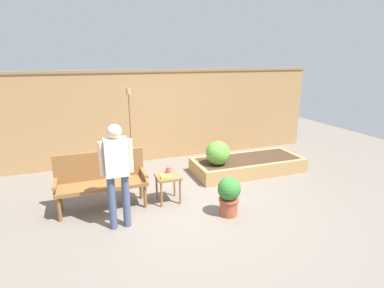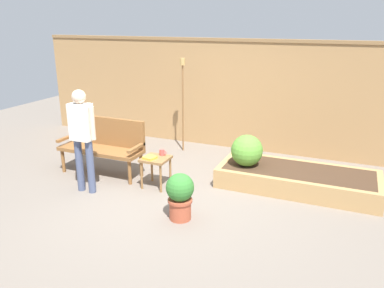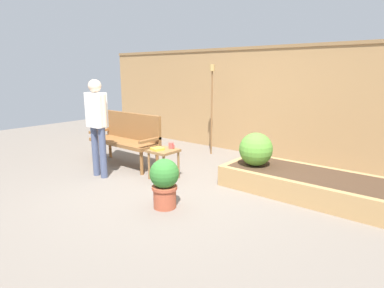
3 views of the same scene
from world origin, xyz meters
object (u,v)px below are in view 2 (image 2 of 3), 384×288
object	(u,v)px
shrub_near_bench	(247,151)
tiki_torch	(183,89)
side_table	(156,163)
book_on_table	(150,158)
person_by_bench	(82,132)
garden_bench	(104,142)
potted_boxwood	(180,194)
cup_on_table	(162,152)

from	to	relation	value
shrub_near_bench	tiki_torch	world-z (taller)	tiki_torch
side_table	book_on_table	xyz separation A→B (m)	(-0.06, -0.08, 0.10)
side_table	book_on_table	bearing A→B (deg)	-124.89
book_on_table	person_by_bench	world-z (taller)	person_by_bench
garden_bench	potted_boxwood	world-z (taller)	garden_bench
potted_boxwood	person_by_bench	world-z (taller)	person_by_bench
potted_boxwood	person_by_bench	xyz separation A→B (m)	(-1.67, 0.22, 0.58)
potted_boxwood	tiki_torch	distance (m)	2.91
cup_on_table	book_on_table	distance (m)	0.24
cup_on_table	potted_boxwood	xyz separation A→B (m)	(0.73, -0.92, -0.18)
potted_boxwood	shrub_near_bench	bearing A→B (deg)	71.89
tiki_torch	book_on_table	bearing A→B (deg)	-81.55
cup_on_table	potted_boxwood	distance (m)	1.19
side_table	potted_boxwood	distance (m)	1.11
tiki_torch	person_by_bench	size ratio (longest dim) A/B	1.16
potted_boxwood	side_table	bearing A→B (deg)	134.45
cup_on_table	person_by_bench	distance (m)	1.24
garden_bench	book_on_table	distance (m)	1.06
potted_boxwood	tiki_torch	xyz separation A→B (m)	(-1.10, 2.54, 0.88)
potted_boxwood	book_on_table	bearing A→B (deg)	139.53
person_by_bench	shrub_near_bench	bearing A→B (deg)	30.08
cup_on_table	tiki_torch	world-z (taller)	tiki_torch
cup_on_table	person_by_bench	xyz separation A→B (m)	(-0.94, -0.70, 0.40)
person_by_bench	book_on_table	bearing A→B (deg)	30.13
garden_bench	shrub_near_bench	bearing A→B (deg)	11.80
book_on_table	side_table	bearing A→B (deg)	67.58
book_on_table	potted_boxwood	bearing A→B (deg)	-28.00
shrub_near_bench	person_by_bench	distance (m)	2.51
potted_boxwood	person_by_bench	bearing A→B (deg)	172.43
shrub_near_bench	tiki_torch	bearing A→B (deg)	145.72
side_table	potted_boxwood	size ratio (longest dim) A/B	0.76
garden_bench	side_table	distance (m)	1.11
side_table	shrub_near_bench	size ratio (longest dim) A/B	0.97
book_on_table	person_by_bench	distance (m)	1.06
garden_bench	shrub_near_bench	size ratio (longest dim) A/B	2.90
side_table	shrub_near_bench	world-z (taller)	shrub_near_bench
tiki_torch	side_table	bearing A→B (deg)	-79.38
cup_on_table	book_on_table	bearing A→B (deg)	-115.62
side_table	tiki_torch	xyz separation A→B (m)	(-0.33, 1.75, 0.83)
side_table	person_by_bench	world-z (taller)	person_by_bench
garden_bench	potted_boxwood	distance (m)	2.11
side_table	shrub_near_bench	distance (m)	1.43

